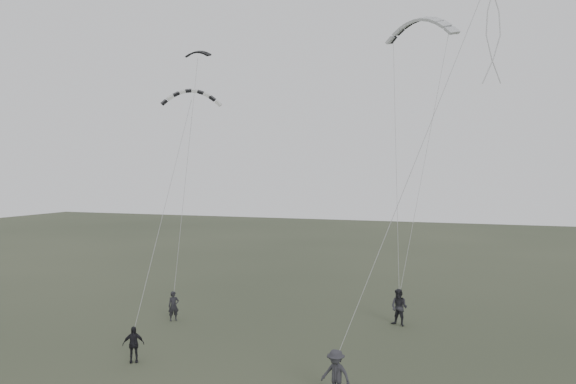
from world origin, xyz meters
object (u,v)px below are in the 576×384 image
(flyer_right, at_px, (399,307))
(flyer_center, at_px, (133,344))
(flyer_far, at_px, (336,375))
(kite_striped, at_px, (191,91))
(kite_dark_small, at_px, (198,52))
(kite_pale_large, at_px, (420,19))
(flyer_left, at_px, (174,306))

(flyer_right, distance_m, flyer_center, 13.51)
(flyer_far, bearing_deg, kite_striped, 155.64)
(kite_dark_small, xyz_separation_m, kite_pale_large, (13.82, 1.83, 1.29))
(flyer_left, distance_m, kite_pale_large, 21.70)
(flyer_left, height_order, flyer_right, flyer_right)
(kite_pale_large, bearing_deg, flyer_left, -128.52)
(flyer_center, distance_m, kite_striped, 13.95)
(flyer_left, bearing_deg, flyer_center, -116.39)
(flyer_left, bearing_deg, kite_pale_large, -9.07)
(flyer_right, height_order, kite_dark_small, kite_dark_small)
(flyer_right, height_order, flyer_center, flyer_right)
(kite_striped, bearing_deg, kite_dark_small, 86.09)
(kite_dark_small, relative_size, kite_striped, 0.50)
(flyer_left, bearing_deg, kite_striped, 24.25)
(kite_striped, bearing_deg, flyer_left, -141.75)
(flyer_far, relative_size, kite_pale_large, 0.41)
(kite_dark_small, bearing_deg, flyer_left, -76.65)
(kite_pale_large, relative_size, kite_striped, 1.34)
(kite_pale_large, xyz_separation_m, kite_striped, (-11.46, -6.86, -4.57))
(flyer_right, bearing_deg, kite_pale_large, 104.78)
(flyer_far, bearing_deg, flyer_right, 100.85)
(flyer_right, distance_m, kite_dark_small, 20.20)
(flyer_far, distance_m, kite_striped, 17.67)
(flyer_left, distance_m, kite_dark_small, 16.28)
(flyer_right, xyz_separation_m, kite_dark_small, (-13.43, 3.11, 14.77))
(kite_striped, bearing_deg, flyer_far, -67.95)
(flyer_center, bearing_deg, flyer_far, -38.75)
(kite_dark_small, distance_m, kite_pale_large, 14.00)
(kite_striped, bearing_deg, kite_pale_large, 1.90)
(flyer_center, bearing_deg, flyer_right, 11.17)
(flyer_right, relative_size, flyer_center, 1.26)
(flyer_far, bearing_deg, flyer_left, 161.06)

